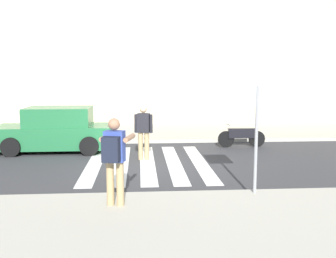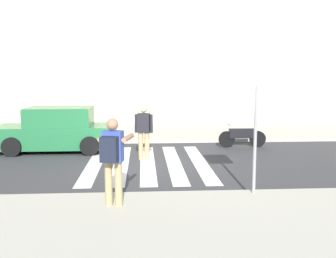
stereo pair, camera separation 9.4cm
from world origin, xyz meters
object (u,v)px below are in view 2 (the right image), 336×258
stop_sign (256,104)px  photographer_with_backpack (113,154)px  pedestrian_crossing (144,129)px  parked_car_green (57,131)px  motorcycle (242,136)px

stop_sign → photographer_with_backpack: 3.17m
pedestrian_crossing → parked_car_green: size_ratio=0.42×
motorcycle → pedestrian_crossing: bearing=-152.0°
photographer_with_backpack → parked_car_green: size_ratio=0.42×
stop_sign → motorcycle: stop_sign is taller
photographer_with_backpack → parked_car_green: bearing=110.8°
stop_sign → motorcycle: (1.29, 6.03, -1.66)m
photographer_with_backpack → motorcycle: (4.26, 6.67, -0.75)m
photographer_with_backpack → pedestrian_crossing: bearing=82.6°
stop_sign → parked_car_green: stop_sign is taller
pedestrian_crossing → stop_sign: bearing=-60.0°
photographer_with_backpack → parked_car_green: photographer_with_backpack is taller
parked_car_green → stop_sign: bearing=-46.8°
parked_car_green → motorcycle: bearing=2.6°
stop_sign → pedestrian_crossing: bearing=120.0°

